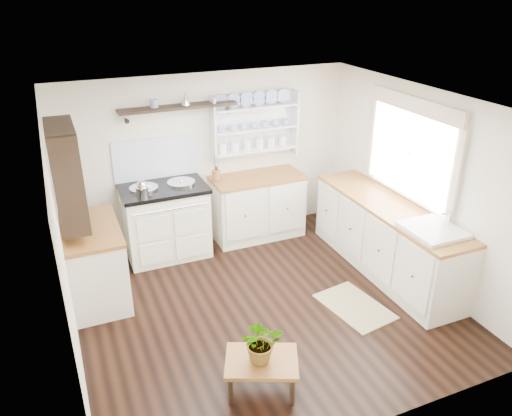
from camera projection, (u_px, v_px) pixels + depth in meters
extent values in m
cube|color=black|center=(264.00, 304.00, 5.69)|extent=(4.00, 3.80, 0.01)
cube|color=silver|center=(208.00, 158.00, 6.79)|extent=(4.00, 0.02, 2.30)
cube|color=silver|center=(418.00, 185.00, 5.91)|extent=(0.02, 3.80, 2.30)
cube|color=silver|center=(62.00, 250.00, 4.50)|extent=(0.02, 3.80, 2.30)
cube|color=white|center=(265.00, 103.00, 4.72)|extent=(4.00, 3.80, 0.01)
cube|color=white|center=(411.00, 154.00, 5.88)|extent=(0.04, 1.40, 1.00)
cube|color=white|center=(410.00, 154.00, 5.87)|extent=(0.02, 1.50, 1.10)
cube|color=beige|center=(415.00, 105.00, 5.62)|extent=(0.04, 1.55, 0.18)
cube|color=white|center=(166.00, 222.00, 6.55)|extent=(1.05, 0.68, 0.92)
cube|color=black|center=(163.00, 188.00, 6.35)|extent=(1.09, 0.72, 0.05)
cylinder|color=silver|center=(144.00, 188.00, 6.24)|extent=(0.36, 0.36, 0.03)
cylinder|color=silver|center=(181.00, 183.00, 6.42)|extent=(0.36, 0.36, 0.03)
cylinder|color=silver|center=(171.00, 209.00, 6.08)|extent=(0.94, 0.02, 0.02)
cube|color=silver|center=(257.00, 207.00, 7.05)|extent=(1.25, 0.60, 0.88)
cube|color=brown|center=(257.00, 178.00, 6.87)|extent=(1.27, 0.63, 0.04)
cube|color=silver|center=(386.00, 239.00, 6.19)|extent=(0.60, 2.40, 0.88)
cube|color=brown|center=(390.00, 206.00, 6.00)|extent=(0.62, 2.43, 0.04)
cube|color=white|center=(432.00, 240.00, 5.41)|extent=(0.55, 0.60, 0.28)
cylinder|color=silver|center=(449.00, 220.00, 5.40)|extent=(0.02, 0.02, 0.22)
cube|color=silver|center=(95.00, 263.00, 5.65)|extent=(0.60, 1.10, 0.88)
cube|color=brown|center=(90.00, 229.00, 5.47)|extent=(0.62, 1.13, 0.04)
cube|color=white|center=(253.00, 125.00, 6.84)|extent=(1.20, 0.03, 0.90)
cube|color=white|center=(255.00, 127.00, 6.77)|extent=(1.20, 0.22, 0.02)
cylinder|color=navy|center=(255.00, 107.00, 6.66)|extent=(0.20, 0.02, 0.20)
cube|color=black|center=(178.00, 107.00, 6.22)|extent=(1.50, 0.24, 0.04)
cone|color=black|center=(126.00, 119.00, 6.10)|extent=(0.06, 0.20, 0.06)
cone|color=black|center=(226.00, 110.00, 6.56)|extent=(0.06, 0.20, 0.06)
cube|color=black|center=(66.00, 173.00, 5.14)|extent=(0.28, 0.80, 1.05)
cylinder|color=brown|center=(216.00, 175.00, 6.69)|extent=(0.11, 0.11, 0.13)
cube|color=brown|center=(262.00, 361.00, 4.37)|extent=(0.76, 0.67, 0.04)
cylinder|color=black|center=(230.00, 391.00, 4.28)|extent=(0.04, 0.04, 0.30)
cylinder|color=black|center=(233.00, 362.00, 4.60)|extent=(0.04, 0.04, 0.30)
cylinder|color=black|center=(292.00, 392.00, 4.28)|extent=(0.04, 0.04, 0.30)
cylinder|color=black|center=(290.00, 363.00, 4.60)|extent=(0.04, 0.04, 0.30)
imported|color=#3F7233|center=(262.00, 341.00, 4.28)|extent=(0.43, 0.40, 0.40)
cube|color=olive|center=(355.00, 307.00, 5.63)|extent=(0.68, 0.93, 0.02)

